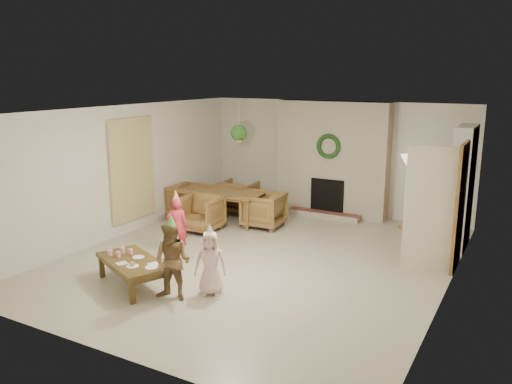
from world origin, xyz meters
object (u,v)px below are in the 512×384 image
Objects in this scene: child_plaid at (173,262)px; dining_chair_left at (188,201)px; child_red at (177,227)px; dining_chair_far at (238,196)px; child_pink at (210,263)px; dining_chair_near at (200,214)px; coffee_table_top at (132,262)px; dining_table at (220,206)px; dining_chair_right at (263,210)px.

dining_chair_left is at bearing 113.19° from child_plaid.
child_plaid reaches higher than child_red.
dining_chair_far is 1.14m from dining_chair_left.
child_red reaches higher than dining_chair_far.
dining_chair_far is at bearing 87.53° from child_pink.
child_red is 1.75m from child_pink.
child_pink is (1.86, -2.41, 0.11)m from dining_chair_near.
coffee_table_top is at bearing 166.58° from child_pink.
dining_table is at bearing 126.51° from coffee_table_top.
dining_chair_far is at bearing 90.00° from dining_table.
dining_chair_right is (1.01, 0.06, 0.03)m from dining_table.
child_pink is at bearing 112.57° from dining_chair_far.
dining_chair_near is 1.00× the size of dining_chair_left.
dining_chair_near is at bearing -105.94° from child_red.
child_red reaches higher than child_pink.
coffee_table_top is 1.39× the size of child_pink.
child_plaid is (0.55, -3.69, 0.20)m from dining_chair_right.
child_plaid is (1.52, -2.82, 0.20)m from dining_chair_near.
dining_chair_near and dining_chair_far have the same top height.
dining_chair_right reaches higher than coffee_table_top.
child_pink is at bearing -55.66° from dining_chair_near.
dining_chair_far is at bearing 124.98° from coffee_table_top.
dining_chair_right reaches higher than dining_table.
child_pink is at bearing 108.04° from child_red.
dining_chair_left is at bearing 135.00° from dining_chair_near.
child_pink reaches higher than dining_chair_left.
dining_chair_left is (-0.76, -0.85, 0.00)m from dining_chair_far.
dining_chair_right is (0.96, 0.87, 0.00)m from dining_chair_near.
dining_chair_right is at bearing 38.66° from dining_chair_near.
coffee_table_top is at bearing -81.61° from dining_table.
child_red reaches higher than dining_chair_left.
dining_chair_left is at bearing -92.96° from child_red.
dining_chair_far is at bearing -114.23° from child_red.
dining_chair_near is 2.81m from coffee_table_top.
dining_table is 3.61m from coffee_table_top.
child_red is (0.56, -2.97, 0.15)m from dining_chair_far.
child_pink is (2.72, -3.17, 0.11)m from dining_chair_left.
dining_chair_left is at bearing 45.00° from dining_chair_far.
dining_table is 0.81m from dining_chair_left.
coffee_table_top is at bearing -7.74° from dining_chair_right.
child_pink reaches higher than dining_table.
child_plaid is at bearing -65.10° from dining_chair_near.
dining_chair_left is 2.50m from child_red.
dining_chair_near is at bearing 107.94° from child_plaid.
dining_chair_left is 3.81m from coffee_table_top.
dining_chair_near is 0.85× the size of child_pink.
dining_chair_left and dining_chair_right have the same top height.
child_red is at bearing -79.98° from dining_table.
dining_chair_right is at bearing -137.47° from child_red.
child_red is at bearing 123.88° from coffee_table_top.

